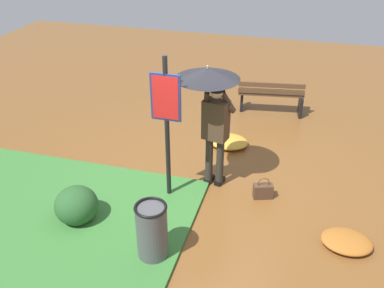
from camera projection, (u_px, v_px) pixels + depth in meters
The scene contains 10 objects.
ground_plane at pixel (204, 186), 6.91m from camera, with size 18.00×18.00×0.00m, color brown.
grass_verge at pixel (8, 236), 5.84m from camera, with size 4.80×4.00×0.05m.
person_with_umbrella at pixel (211, 97), 6.21m from camera, with size 0.96×0.96×2.04m.
info_sign_post at pixel (166, 114), 5.97m from camera, with size 0.44×0.07×2.30m.
handbag at pixel (263, 191), 6.59m from camera, with size 0.33×0.23×0.37m.
park_bench at pixel (271, 96), 9.11m from camera, with size 1.40×0.57×0.75m.
trash_bin at pixel (152, 232), 5.34m from camera, with size 0.42×0.42×0.83m.
shrub_cluster at pixel (75, 205), 6.06m from camera, with size 0.68×0.62×0.56m.
leaf_pile_near_person at pixel (347, 241), 5.68m from camera, with size 0.69×0.55×0.15m.
leaf_pile_by_bench at pixel (228, 141), 8.03m from camera, with size 0.76×0.61×0.17m.
Camera 1 is at (-1.32, 5.48, 4.07)m, focal length 39.30 mm.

